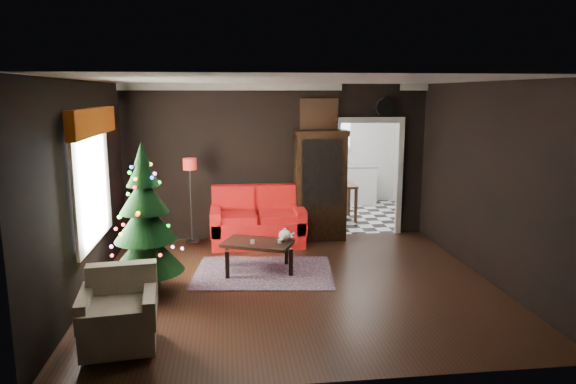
{
  "coord_description": "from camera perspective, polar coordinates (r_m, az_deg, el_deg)",
  "views": [
    {
      "loc": [
        -0.93,
        -6.8,
        2.64
      ],
      "look_at": [
        0.0,
        0.9,
        1.15
      ],
      "focal_mm": 32.3,
      "sensor_mm": 36.0,
      "label": 1
    }
  ],
  "objects": [
    {
      "name": "christmas_tree",
      "position": [
        6.96,
        -15.47,
        -2.72
      ],
      "size": [
        1.12,
        1.12,
        1.84
      ],
      "primitive_type": null,
      "rotation": [
        0.0,
        0.0,
        0.18
      ],
      "color": "black",
      "rests_on": "ground"
    },
    {
      "name": "wall_right",
      "position": [
        7.83,
        21.26,
        1.02
      ],
      "size": [
        0.0,
        5.5,
        5.5
      ],
      "primitive_type": "plane",
      "rotation": [
        1.57,
        0.0,
        -1.57
      ],
      "color": "black",
      "rests_on": "ground"
    },
    {
      "name": "teapot",
      "position": [
        7.72,
        -0.36,
        -4.76
      ],
      "size": [
        0.21,
        0.21,
        0.19
      ],
      "primitive_type": null,
      "rotation": [
        0.0,
        0.0,
        -0.01
      ],
      "color": "white",
      "rests_on": "coffee_table"
    },
    {
      "name": "painting",
      "position": [
        9.41,
        3.44,
        8.48
      ],
      "size": [
        0.62,
        0.05,
        0.52
      ],
      "primitive_type": "cube",
      "color": "tan",
      "rests_on": "wall_back"
    },
    {
      "name": "valance",
      "position": [
        7.21,
        -20.69,
        7.25
      ],
      "size": [
        0.12,
        2.1,
        0.35
      ],
      "primitive_type": "cube",
      "color": "#8F3A09",
      "rests_on": "wall_left"
    },
    {
      "name": "floor",
      "position": [
        7.35,
        0.85,
        -10.17
      ],
      "size": [
        5.5,
        5.5,
        0.0
      ],
      "primitive_type": "plane",
      "color": "black",
      "rests_on": "ground"
    },
    {
      "name": "wall_clock",
      "position": [
        9.69,
        10.54,
        9.16
      ],
      "size": [
        0.32,
        0.32,
        0.06
      ],
      "primitive_type": "cylinder",
      "color": "silver",
      "rests_on": "wall_back"
    },
    {
      "name": "armchair",
      "position": [
        5.71,
        -18.19,
        -12.11
      ],
      "size": [
        0.85,
        0.85,
        0.78
      ],
      "primitive_type": null,
      "rotation": [
        0.0,
        0.0,
        0.11
      ],
      "color": "tan",
      "rests_on": "ground"
    },
    {
      "name": "kitchen_counter",
      "position": [
        12.48,
        5.4,
        0.71
      ],
      "size": [
        1.8,
        0.6,
        0.9
      ],
      "primitive_type": "cube",
      "color": "white",
      "rests_on": "ground"
    },
    {
      "name": "loveseat",
      "position": [
        9.12,
        -3.36,
        -2.72
      ],
      "size": [
        1.7,
        0.9,
        1.0
      ],
      "primitive_type": null,
      "color": "maroon",
      "rests_on": "ground"
    },
    {
      "name": "book",
      "position": [
        7.95,
        -0.55,
        -4.32
      ],
      "size": [
        0.14,
        0.05,
        0.19
      ],
      "primitive_type": "imported",
      "rotation": [
        0.0,
        0.0,
        0.23
      ],
      "color": "#986C54",
      "rests_on": "coffee_table"
    },
    {
      "name": "wall_left",
      "position": [
        7.15,
        -21.53,
        0.12
      ],
      "size": [
        0.0,
        5.5,
        5.5
      ],
      "primitive_type": "plane",
      "rotation": [
        1.57,
        0.0,
        1.57
      ],
      "color": "black",
      "rests_on": "ground"
    },
    {
      "name": "kitchen_table",
      "position": [
        10.99,
        5.51,
        -1.07
      ],
      "size": [
        0.7,
        0.7,
        0.75
      ],
      "primitive_type": null,
      "color": "#523821",
      "rests_on": "ground"
    },
    {
      "name": "left_window",
      "position": [
        7.32,
        -20.87,
        0.8
      ],
      "size": [
        0.05,
        1.6,
        1.4
      ],
      "primitive_type": "cube",
      "color": "white",
      "rests_on": "wall_left"
    },
    {
      "name": "rug",
      "position": [
        7.82,
        -2.71,
        -8.82
      ],
      "size": [
        2.19,
        1.7,
        0.01
      ],
      "primitive_type": "cube",
      "rotation": [
        0.0,
        0.0,
        -0.12
      ],
      "color": "#4C3E47",
      "rests_on": "ground"
    },
    {
      "name": "wall_front",
      "position": [
        4.57,
        5.12,
        -4.9
      ],
      "size": [
        5.5,
        0.0,
        5.5
      ],
      "primitive_type": "plane",
      "rotation": [
        -1.57,
        0.0,
        0.0
      ],
      "color": "black",
      "rests_on": "ground"
    },
    {
      "name": "cup_b",
      "position": [
        7.67,
        -0.92,
        -5.43
      ],
      "size": [
        0.07,
        0.07,
        0.05
      ],
      "primitive_type": "cylinder",
      "rotation": [
        0.0,
        0.0,
        -0.25
      ],
      "color": "#E8EBC8",
      "rests_on": "coffee_table"
    },
    {
      "name": "doorway",
      "position": [
        9.79,
        8.79,
        1.4
      ],
      "size": [
        1.1,
        0.1,
        2.1
      ],
      "primitive_type": null,
      "color": "silver",
      "rests_on": "ground"
    },
    {
      "name": "ceiling",
      "position": [
        6.86,
        0.92,
        12.21
      ],
      "size": [
        5.5,
        5.5,
        0.0
      ],
      "primitive_type": "plane",
      "rotation": [
        3.14,
        0.0,
        0.0
      ],
      "color": "white",
      "rests_on": "ground"
    },
    {
      "name": "curio_cabinet",
      "position": [
        9.38,
        3.55,
        0.47
      ],
      "size": [
        0.9,
        0.45,
        1.9
      ],
      "primitive_type": null,
      "color": "black",
      "rests_on": "ground"
    },
    {
      "name": "coffee_table",
      "position": [
        7.81,
        -3.32,
        -7.06
      ],
      "size": [
        1.15,
        0.94,
        0.45
      ],
      "primitive_type": null,
      "rotation": [
        0.0,
        0.0,
        -0.4
      ],
      "color": "black",
      "rests_on": "rug"
    },
    {
      "name": "wall_back",
      "position": [
        9.43,
        -1.16,
        3.31
      ],
      "size": [
        5.5,
        0.0,
        5.5
      ],
      "primitive_type": "plane",
      "rotation": [
        1.57,
        0.0,
        0.0
      ],
      "color": "black",
      "rests_on": "ground"
    },
    {
      "name": "kitchen_floor",
      "position": [
        11.42,
        6.63,
        -2.56
      ],
      "size": [
        3.0,
        3.0,
        0.0
      ],
      "primitive_type": "plane",
      "color": "white",
      "rests_on": "ground"
    },
    {
      "name": "floor_lamp",
      "position": [
        8.98,
        -10.62,
        -0.94
      ],
      "size": [
        0.26,
        0.26,
        1.45
      ],
      "primitive_type": null,
      "rotation": [
        0.0,
        0.0,
        -0.05
      ],
      "color": "black",
      "rests_on": "ground"
    },
    {
      "name": "kitchen_window",
      "position": [
        12.56,
        5.26,
        6.53
      ],
      "size": [
        0.7,
        0.06,
        0.7
      ],
      "primitive_type": "cube",
      "color": "white",
      "rests_on": "ground"
    },
    {
      "name": "cup_a",
      "position": [
        7.65,
        -3.92,
        -5.48
      ],
      "size": [
        0.08,
        0.08,
        0.06
      ],
      "primitive_type": "cylinder",
      "rotation": [
        0.0,
        0.0,
        0.19
      ],
      "color": "silver",
      "rests_on": "coffee_table"
    }
  ]
}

